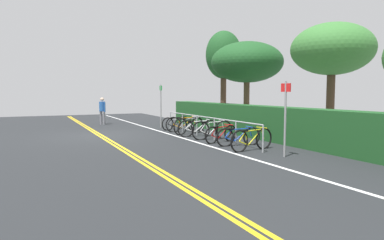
# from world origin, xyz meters

# --- Properties ---
(ground_plane) EXTENTS (28.34, 12.46, 0.05)m
(ground_plane) POSITION_xyz_m (0.00, 0.00, -0.03)
(ground_plane) COLOR #232628
(centre_line_yellow_inner) EXTENTS (25.51, 0.10, 0.00)m
(centre_line_yellow_inner) POSITION_xyz_m (0.00, -0.08, 0.00)
(centre_line_yellow_inner) COLOR gold
(centre_line_yellow_inner) RESTS_ON ground_plane
(centre_line_yellow_outer) EXTENTS (25.51, 0.10, 0.00)m
(centre_line_yellow_outer) POSITION_xyz_m (0.00, 0.08, 0.00)
(centre_line_yellow_outer) COLOR gold
(centre_line_yellow_outer) RESTS_ON ground_plane
(bike_lane_stripe_white) EXTENTS (25.51, 0.12, 0.00)m
(bike_lane_stripe_white) POSITION_xyz_m (0.00, 2.85, 0.00)
(bike_lane_stripe_white) COLOR white
(bike_lane_stripe_white) RESTS_ON ground_plane
(bike_rack) EXTENTS (7.64, 0.05, 0.87)m
(bike_rack) POSITION_xyz_m (2.72, 3.73, 0.65)
(bike_rack) COLOR #9EA0A5
(bike_rack) RESTS_ON ground_plane
(bicycle_0) EXTENTS (0.46, 1.65, 0.69)m
(bicycle_0) POSITION_xyz_m (-0.55, 3.84, 0.32)
(bicycle_0) COLOR black
(bicycle_0) RESTS_ON ground_plane
(bicycle_1) EXTENTS (0.51, 1.77, 0.76)m
(bicycle_1) POSITION_xyz_m (0.43, 3.84, 0.36)
(bicycle_1) COLOR black
(bicycle_1) RESTS_ON ground_plane
(bicycle_2) EXTENTS (0.61, 1.71, 0.78)m
(bicycle_2) POSITION_xyz_m (1.26, 3.69, 0.37)
(bicycle_2) COLOR black
(bicycle_2) RESTS_ON ground_plane
(bicycle_3) EXTENTS (0.52, 1.76, 0.75)m
(bicycle_3) POSITION_xyz_m (2.22, 3.66, 0.35)
(bicycle_3) COLOR black
(bicycle_3) RESTS_ON ground_plane
(bicycle_4) EXTENTS (0.46, 1.79, 0.78)m
(bicycle_4) POSITION_xyz_m (3.24, 3.78, 0.37)
(bicycle_4) COLOR black
(bicycle_4) RESTS_ON ground_plane
(bicycle_5) EXTENTS (0.59, 1.62, 0.68)m
(bicycle_5) POSITION_xyz_m (4.11, 3.67, 0.32)
(bicycle_5) COLOR black
(bicycle_5) RESTS_ON ground_plane
(bicycle_6) EXTENTS (0.46, 1.68, 0.69)m
(bicycle_6) POSITION_xyz_m (5.06, 3.80, 0.32)
(bicycle_6) COLOR black
(bicycle_6) RESTS_ON ground_plane
(bicycle_7) EXTENTS (0.48, 1.80, 0.75)m
(bicycle_7) POSITION_xyz_m (6.05, 3.66, 0.35)
(bicycle_7) COLOR black
(bicycle_7) RESTS_ON ground_plane
(pedestrian) EXTENTS (0.44, 0.32, 1.56)m
(pedestrian) POSITION_xyz_m (-4.93, 1.07, 0.88)
(pedestrian) COLOR slate
(pedestrian) RESTS_ON ground_plane
(sign_post_near) EXTENTS (0.36, 0.06, 2.25)m
(sign_post_near) POSITION_xyz_m (-1.69, 3.46, 1.35)
(sign_post_near) COLOR gray
(sign_post_near) RESTS_ON ground_plane
(sign_post_far) EXTENTS (0.36, 0.06, 2.16)m
(sign_post_far) POSITION_xyz_m (7.37, 3.85, 1.31)
(sign_post_far) COLOR gray
(sign_post_far) RESTS_ON ground_plane
(hedge_backdrop) EXTENTS (16.59, 0.86, 1.31)m
(hedge_backdrop) POSITION_xyz_m (4.22, 5.73, 0.65)
(hedge_backdrop) COLOR #1C4C21
(hedge_backdrop) RESTS_ON ground_plane
(tree_near_left) EXTENTS (2.13, 2.13, 5.48)m
(tree_near_left) POSITION_xyz_m (-2.70, 7.82, 4.01)
(tree_near_left) COLOR #473323
(tree_near_left) RESTS_ON ground_plane
(tree_mid) EXTENTS (3.47, 3.47, 4.29)m
(tree_mid) POSITION_xyz_m (1.07, 6.89, 3.29)
(tree_mid) COLOR brown
(tree_mid) RESTS_ON ground_plane
(tree_far_right) EXTENTS (3.10, 3.10, 4.49)m
(tree_far_right) POSITION_xyz_m (5.34, 7.83, 3.47)
(tree_far_right) COLOR #473323
(tree_far_right) RESTS_ON ground_plane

